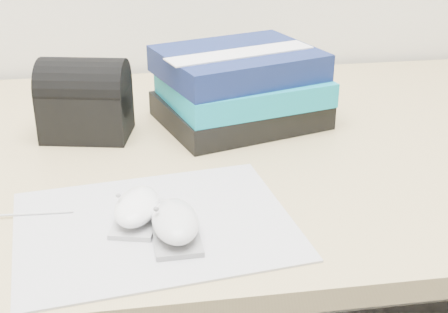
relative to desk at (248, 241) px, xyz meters
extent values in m
cube|color=tan|center=(0.00, -0.06, 0.22)|extent=(1.60, 0.80, 0.03)
cube|color=tan|center=(0.00, 0.32, -0.15)|extent=(1.52, 0.03, 0.35)
cube|color=#9C9BA4|center=(-0.18, -0.31, 0.24)|extent=(0.37, 0.31, 0.00)
cube|color=#ADADB0|center=(-0.20, -0.29, 0.24)|extent=(0.08, 0.11, 0.01)
ellipsoid|color=white|center=(-0.20, -0.29, 0.26)|extent=(0.08, 0.11, 0.03)
ellipsoid|color=#9A999C|center=(-0.22, -0.29, 0.28)|extent=(0.01, 0.01, 0.01)
cube|color=gray|center=(-0.16, -0.34, 0.24)|extent=(0.06, 0.10, 0.01)
ellipsoid|color=silver|center=(-0.16, -0.34, 0.26)|extent=(0.06, 0.10, 0.03)
ellipsoid|color=gray|center=(-0.18, -0.34, 0.28)|extent=(0.01, 0.01, 0.01)
cube|color=black|center=(-0.01, 0.03, 0.26)|extent=(0.31, 0.27, 0.04)
cube|color=#0F91AB|center=(-0.01, 0.02, 0.30)|extent=(0.30, 0.26, 0.04)
cube|color=navy|center=(-0.02, 0.03, 0.34)|extent=(0.30, 0.27, 0.04)
cube|color=white|center=(-0.02, 0.01, 0.36)|extent=(0.26, 0.13, 0.00)
cube|color=black|center=(-0.28, 0.00, 0.27)|extent=(0.16, 0.12, 0.08)
cylinder|color=black|center=(-0.28, 0.00, 0.32)|extent=(0.16, 0.12, 0.10)
camera|label=1|loc=(-0.20, -0.98, 0.64)|focal=50.00mm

